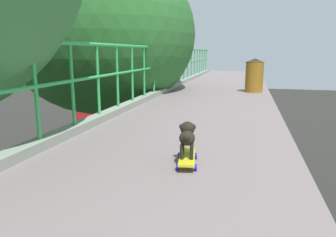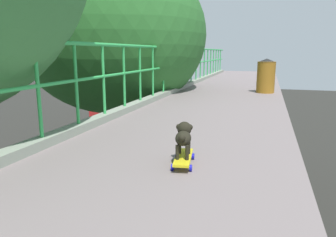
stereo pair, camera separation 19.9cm
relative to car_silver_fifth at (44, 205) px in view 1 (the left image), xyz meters
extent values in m
cylinder|color=green|center=(5.06, -6.70, 5.29)|extent=(0.04, 0.04, 1.08)
cylinder|color=green|center=(5.06, -5.94, 5.29)|extent=(0.04, 0.04, 1.08)
cylinder|color=green|center=(5.06, -5.18, 5.29)|extent=(0.04, 0.04, 1.08)
cylinder|color=green|center=(5.06, -4.42, 5.29)|extent=(0.04, 0.04, 1.08)
cylinder|color=green|center=(5.06, -3.66, 5.29)|extent=(0.04, 0.04, 1.08)
cylinder|color=green|center=(5.06, -2.90, 5.29)|extent=(0.04, 0.04, 1.08)
cylinder|color=green|center=(5.06, -2.14, 5.29)|extent=(0.04, 0.04, 1.08)
cylinder|color=green|center=(5.06, -1.38, 5.29)|extent=(0.04, 0.04, 1.08)
cylinder|color=green|center=(5.06, -0.62, 5.29)|extent=(0.04, 0.04, 1.08)
cylinder|color=green|center=(5.06, 0.14, 5.29)|extent=(0.04, 0.04, 1.08)
cylinder|color=green|center=(5.06, 0.89, 5.29)|extent=(0.04, 0.04, 1.08)
cylinder|color=green|center=(5.06, 1.65, 5.29)|extent=(0.04, 0.04, 1.08)
cylinder|color=green|center=(5.06, 2.41, 5.29)|extent=(0.04, 0.04, 1.08)
cylinder|color=green|center=(5.06, 3.17, 5.29)|extent=(0.04, 0.04, 1.08)
cylinder|color=green|center=(5.06, 3.93, 5.29)|extent=(0.04, 0.04, 1.08)
cylinder|color=green|center=(5.06, 4.69, 5.29)|extent=(0.04, 0.04, 1.08)
cylinder|color=green|center=(5.06, 5.45, 5.29)|extent=(0.04, 0.04, 1.08)
cylinder|color=green|center=(5.06, 6.21, 5.29)|extent=(0.04, 0.04, 1.08)
cylinder|color=green|center=(5.06, 6.97, 5.29)|extent=(0.04, 0.04, 1.08)
cylinder|color=green|center=(5.06, 7.73, 5.29)|extent=(0.04, 0.04, 1.08)
cube|color=#B4B7B9|center=(0.00, 0.04, -0.12)|extent=(1.78, 4.58, 0.72)
cube|color=#1E232B|center=(0.00, -0.15, 0.50)|extent=(1.60, 1.91, 0.52)
cylinder|color=black|center=(0.85, 1.52, -0.38)|extent=(0.19, 0.64, 0.64)
cylinder|color=black|center=(-0.85, 1.52, -0.38)|extent=(0.19, 0.64, 0.64)
cube|color=black|center=(-3.42, 2.95, -0.17)|extent=(1.70, 4.59, 0.60)
cube|color=#1E232B|center=(-3.42, 3.34, 0.41)|extent=(1.40, 2.08, 0.56)
cylinder|color=black|center=(-2.61, 1.56, -0.37)|extent=(0.20, 0.66, 0.66)
cylinder|color=black|center=(-2.61, 4.34, -0.37)|extent=(0.20, 0.66, 0.66)
cylinder|color=black|center=(-4.23, 4.34, -0.37)|extent=(0.20, 0.66, 0.66)
cube|color=red|center=(0.04, 6.06, -0.17)|extent=(1.85, 3.98, 0.67)
cube|color=#1E232B|center=(0.04, 5.93, 0.45)|extent=(1.55, 1.66, 0.56)
cube|color=silver|center=(0.04, 5.93, 0.80)|extent=(0.36, 0.16, 0.12)
cylinder|color=black|center=(0.92, 7.30, -0.38)|extent=(0.20, 0.64, 0.64)
cylinder|color=black|center=(-0.84, 7.30, -0.38)|extent=(0.20, 0.64, 0.64)
cylinder|color=black|center=(0.92, 4.82, -0.38)|extent=(0.20, 0.64, 0.64)
cylinder|color=black|center=(-0.84, 4.82, -0.38)|extent=(0.20, 0.64, 0.64)
cube|color=red|center=(-3.46, 15.56, 1.08)|extent=(2.54, 10.44, 3.01)
cube|color=black|center=(-3.46, 15.56, 1.61)|extent=(2.56, 9.61, 0.70)
cylinder|color=black|center=(-2.24, 19.22, -0.22)|extent=(0.28, 0.96, 0.96)
cylinder|color=black|center=(-4.67, 19.22, -0.22)|extent=(0.28, 0.96, 0.96)
cylinder|color=black|center=(-2.24, 12.69, -0.22)|extent=(0.28, 0.96, 0.96)
cylinder|color=black|center=(-4.67, 12.69, -0.22)|extent=(0.28, 0.96, 0.96)
cylinder|color=brown|center=(3.11, -0.89, 2.00)|extent=(0.41, 0.41, 5.41)
ellipsoid|color=#2A6329|center=(3.11, -0.89, 6.20)|extent=(5.44, 5.44, 4.61)
cube|color=gold|center=(6.78, -6.80, 4.71)|extent=(0.23, 0.54, 0.02)
cylinder|color=#1517B3|center=(6.84, -6.62, 4.66)|extent=(0.03, 0.07, 0.06)
cylinder|color=#1517B3|center=(6.67, -6.64, 4.66)|extent=(0.03, 0.07, 0.06)
cylinder|color=#1517B3|center=(6.89, -6.95, 4.66)|extent=(0.03, 0.07, 0.06)
cylinder|color=#1517B3|center=(6.73, -6.98, 4.66)|extent=(0.03, 0.07, 0.06)
cylinder|color=black|center=(6.81, -6.71, 4.79)|extent=(0.04, 0.04, 0.14)
cylinder|color=black|center=(6.72, -6.72, 4.79)|extent=(0.04, 0.04, 0.14)
cylinder|color=black|center=(6.84, -6.89, 4.79)|extent=(0.04, 0.04, 0.14)
cylinder|color=black|center=(6.75, -6.91, 4.79)|extent=(0.04, 0.04, 0.14)
ellipsoid|color=black|center=(6.78, -6.81, 4.90)|extent=(0.19, 0.27, 0.14)
sphere|color=black|center=(6.77, -6.70, 4.97)|extent=(0.14, 0.14, 0.14)
ellipsoid|color=black|center=(6.76, -6.64, 4.96)|extent=(0.06, 0.07, 0.04)
sphere|color=black|center=(6.82, -6.70, 4.99)|extent=(0.06, 0.06, 0.06)
sphere|color=black|center=(6.71, -6.71, 4.99)|extent=(0.06, 0.06, 0.06)
sphere|color=black|center=(6.80, -6.94, 4.94)|extent=(0.07, 0.07, 0.07)
cylinder|color=#93601A|center=(7.48, -0.65, 5.05)|extent=(0.48, 0.48, 0.84)
cone|color=black|center=(7.48, -0.65, 5.50)|extent=(0.49, 0.49, 0.10)
camera|label=1|loc=(7.33, -9.73, 5.71)|focal=34.05mm
camera|label=2|loc=(7.52, -9.68, 5.71)|focal=34.05mm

